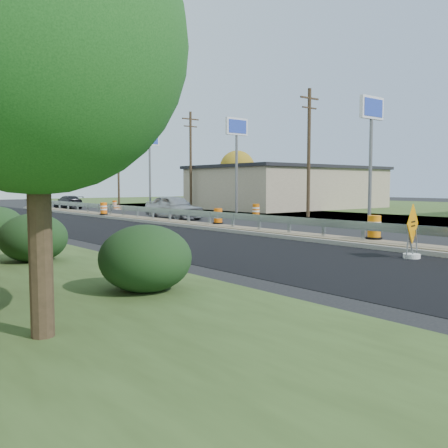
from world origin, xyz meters
TOP-DOWN VIEW (x-y plane):
  - ground at (0.00, 0.00)m, footprint 140.00×140.00m
  - grass_verge_far at (30.00, 10.00)m, footprint 40.00×120.00m
  - milled_overlay at (-4.40, 10.00)m, footprint 7.20×120.00m
  - median at (0.00, 8.00)m, footprint 1.60×55.00m
  - guardrail at (0.00, 9.00)m, footprint 0.10×46.15m
  - retail_building_near at (20.99, 20.00)m, footprint 18.50×12.50m
  - pylon_sign_south at (10.50, 3.00)m, footprint 2.20×0.30m
  - pylon_sign_mid at (10.50, 16.00)m, footprint 2.20×0.30m
  - pylon_sign_north at (10.50, 30.00)m, footprint 2.20×0.30m
  - utility_pole_smid at (11.50, 9.00)m, footprint 1.90×0.26m
  - utility_pole_nmid at (11.50, 24.00)m, footprint 1.90×0.26m
  - utility_pole_north at (11.50, 39.00)m, footprint 1.90×0.26m
  - hedge_south at (-11.00, -6.00)m, footprint 2.09×2.09m
  - hedge_mid at (-11.50, 0.00)m, footprint 2.09×2.09m
  - tree_near_green at (-14.00, -8.00)m, footprint 4.62×4.62m
  - tree_far_yellow at (26.00, 34.00)m, footprint 4.62×4.62m
  - caution_sign at (-1.71, -7.07)m, footprint 1.25×0.54m
  - barrel_median_near at (0.55, -4.10)m, footprint 0.65×0.65m
  - barrel_median_mid at (0.55, 5.94)m, footprint 0.59×0.59m
  - barrel_median_far at (-0.55, 17.96)m, footprint 0.60×0.60m
  - barrel_shoulder_near at (8.95, 11.92)m, footprint 0.65×0.65m
  - barrel_shoulder_mid at (7.00, 19.91)m, footprint 0.67×0.67m
  - barrel_shoulder_far at (7.00, 31.22)m, footprint 0.53×0.53m
  - car_silver at (2.64, 13.56)m, footprint 2.26×5.07m
  - car_dark_far at (2.93, 33.33)m, footprint 2.00×4.56m

SIDE VIEW (x-z plane):
  - ground at x=0.00m, z-range 0.00..0.00m
  - milled_overlay at x=-4.40m, z-range 0.00..0.01m
  - grass_verge_far at x=30.00m, z-range 0.00..0.03m
  - median at x=0.00m, z-range 0.00..0.23m
  - barrel_shoulder_far at x=7.00m, z-range -0.02..0.76m
  - caution_sign at x=-1.71m, z-range -0.44..1.34m
  - barrel_shoulder_near at x=8.95m, z-range -0.02..0.94m
  - barrel_shoulder_mid at x=7.00m, z-range -0.02..0.96m
  - barrel_median_mid at x=0.55m, z-range 0.21..1.08m
  - car_dark_far at x=2.93m, z-range 0.00..1.30m
  - barrel_median_far at x=-0.55m, z-range 0.21..1.10m
  - barrel_median_near at x=0.55m, z-range 0.21..1.16m
  - guardrail at x=0.00m, z-range 0.37..1.09m
  - hedge_south at x=-11.00m, z-range 0.00..1.52m
  - hedge_mid at x=-11.50m, z-range 0.00..1.52m
  - car_silver at x=2.64m, z-range 0.00..1.69m
  - retail_building_near at x=20.99m, z-range 0.02..4.29m
  - tree_near_green at x=-14.00m, z-range 1.11..7.97m
  - tree_far_yellow at x=26.00m, z-range 1.11..7.97m
  - utility_pole_smid at x=11.50m, z-range 0.23..9.63m
  - utility_pole_nmid at x=11.50m, z-range 0.23..9.63m
  - utility_pole_north at x=11.50m, z-range 0.23..9.63m
  - pylon_sign_south at x=10.50m, z-range 2.53..10.43m
  - pylon_sign_mid at x=10.50m, z-range 2.53..10.43m
  - pylon_sign_north at x=10.50m, z-range 2.53..10.43m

